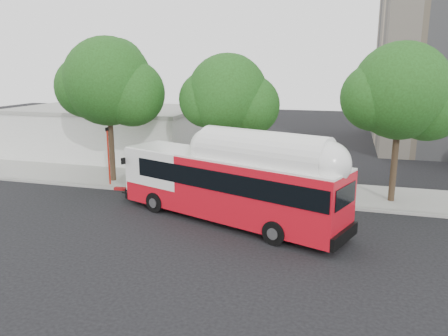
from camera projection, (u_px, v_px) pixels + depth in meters
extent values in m
plane|color=black|center=(215.00, 221.00, 22.54)|extent=(120.00, 120.00, 0.00)
cube|color=gray|center=(244.00, 187.00, 28.60)|extent=(60.00, 5.00, 0.15)
cube|color=gray|center=(234.00, 198.00, 26.17)|extent=(60.00, 0.30, 0.15)
cube|color=maroon|center=(187.00, 194.00, 26.97)|extent=(10.00, 0.32, 0.16)
cylinder|color=#2D2116|center=(111.00, 139.00, 29.40)|extent=(0.36, 0.36, 6.08)
sphere|color=#1C4012|center=(108.00, 81.00, 28.54)|extent=(5.80, 5.80, 5.80)
sphere|color=#1C4012|center=(132.00, 93.00, 28.47)|extent=(4.35, 4.35, 4.35)
cylinder|color=#2D2116|center=(227.00, 148.00, 27.80)|extent=(0.36, 0.36, 5.44)
sphere|color=#1C4012|center=(227.00, 94.00, 27.02)|extent=(5.00, 5.00, 5.00)
sphere|color=#1C4012|center=(250.00, 105.00, 27.00)|extent=(3.75, 3.75, 3.75)
cylinder|color=#2D2116|center=(395.00, 155.00, 24.89)|extent=(0.36, 0.36, 5.76)
sphere|color=#1C4012|center=(401.00, 91.00, 24.07)|extent=(5.40, 5.40, 5.40)
sphere|color=#1C4012|center=(428.00, 104.00, 24.03)|extent=(4.05, 4.05, 4.05)
cube|color=silver|center=(111.00, 133.00, 38.94)|extent=(16.00, 10.00, 4.00)
cube|color=gray|center=(110.00, 109.00, 38.46)|extent=(16.20, 10.20, 0.30)
cube|color=red|center=(228.00, 187.00, 22.17)|extent=(12.46, 6.84, 2.98)
cube|color=black|center=(236.00, 176.00, 21.73)|extent=(11.33, 6.46, 0.97)
cube|color=white|center=(228.00, 157.00, 21.82)|extent=(12.44, 6.76, 0.10)
cube|color=white|center=(263.00, 157.00, 20.57)|extent=(6.87, 4.24, 0.56)
cube|color=black|center=(138.00, 190.00, 26.38)|extent=(1.42, 2.02, 0.06)
imported|color=navy|center=(138.00, 182.00, 26.26)|extent=(1.19, 1.86, 0.93)
cylinder|color=red|center=(109.00, 159.00, 28.63)|extent=(0.11, 0.11, 3.74)
cube|color=black|center=(107.00, 129.00, 28.18)|extent=(0.05, 0.37, 0.23)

